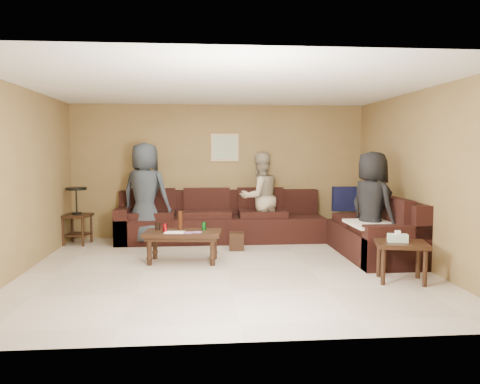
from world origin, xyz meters
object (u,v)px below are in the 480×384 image
Objects in this scene: side_table_right at (401,248)px; person_right at (372,206)px; end_table_left at (77,215)px; waste_bin at (237,241)px; person_middle at (260,197)px; sectional_sofa at (269,227)px; coffee_table at (183,236)px; person_left at (146,194)px.

person_right is at bearing 88.40° from side_table_right.
waste_bin is (2.75, -0.71, -0.38)m from end_table_left.
person_right reaches higher than waste_bin.
person_right reaches higher than side_table_right.
person_middle reaches higher than waste_bin.
sectional_sofa is 3.37m from end_table_left.
coffee_table is 1.61m from person_left.
sectional_sofa is at bearing 23.84° from person_right.
person_left reaches higher than side_table_right.
sectional_sofa is at bearing 36.03° from coffee_table.
coffee_table is (-1.45, -1.05, 0.07)m from sectional_sofa.
person_right reaches higher than end_table_left.
side_table_right is 1.19m from person_right.
waste_bin is 0.18× the size of person_middle.
coffee_table is 3.04m from side_table_right.
waste_bin is at bearing 179.61° from person_left.
person_middle is (2.02, 0.07, -0.08)m from person_left.
coffee_table is at bearing 25.95° from person_middle.
person_middle is at bearing 54.68° from waste_bin.
person_right is at bearing -2.96° from coffee_table.
waste_bin is at bearing 132.99° from side_table_right.
person_middle reaches higher than sectional_sofa.
side_table_right is 3.09m from person_middle.
person_middle is at bearing 18.00° from person_right.
side_table_right is at bearing -24.58° from coffee_table.
end_table_left is 5.42m from side_table_right.
person_right is at bearing 111.27° from person_middle.
end_table_left reaches higher than coffee_table.
side_table_right is (2.77, -1.27, 0.04)m from coffee_table.
person_left is (-2.13, 0.32, 0.56)m from sectional_sofa.
end_table_left is 3.44× the size of waste_bin.
sectional_sofa is at bearing 24.90° from waste_bin.
person_right is (4.69, -1.64, 0.29)m from end_table_left.
waste_bin is at bearing 39.83° from person_right.
person_middle is at bearing -0.82° from end_table_left.
waste_bin is at bearing 33.29° from person_middle.
sectional_sofa is 0.63m from person_middle.
end_table_left is 1.41× the size of side_table_right.
side_table_right is (4.66, -2.76, -0.09)m from end_table_left.
sectional_sofa is 2.61× the size of person_left.
person_left is at bearing 116.55° from coffee_table.
end_table_left reaches higher than waste_bin.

